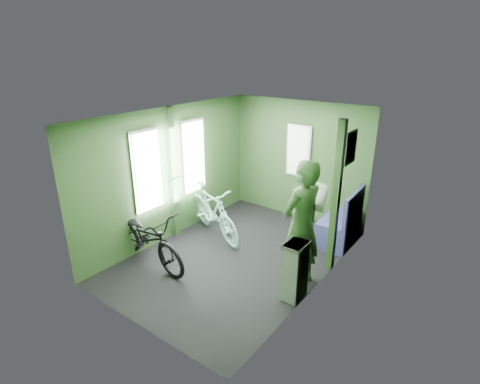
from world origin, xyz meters
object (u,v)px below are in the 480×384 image
(waste_box, at_px, (295,271))
(bench_seat, at_px, (340,227))
(bicycle_mint, at_px, (214,237))
(passenger, at_px, (301,225))
(bicycle_black, at_px, (150,263))

(waste_box, xyz_separation_m, bench_seat, (-0.11, 1.83, -0.12))
(bicycle_mint, height_order, passenger, passenger)
(passenger, height_order, waste_box, passenger)
(passenger, xyz_separation_m, bench_seat, (-0.00, 1.50, -0.63))
(passenger, distance_m, waste_box, 0.62)
(bicycle_black, distance_m, bench_seat, 3.24)
(passenger, relative_size, bench_seat, 1.87)
(bicycle_black, bearing_deg, waste_box, -67.76)
(passenger, xyz_separation_m, waste_box, (0.11, -0.33, -0.51))
(bicycle_black, xyz_separation_m, bench_seat, (2.12, 2.43, 0.29))
(bicycle_black, height_order, passenger, passenger)
(bicycle_black, bearing_deg, bench_seat, -33.90)
(waste_box, distance_m, bench_seat, 1.84)
(bicycle_black, xyz_separation_m, waste_box, (2.24, 0.60, 0.41))
(bicycle_mint, bearing_deg, bench_seat, -36.57)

